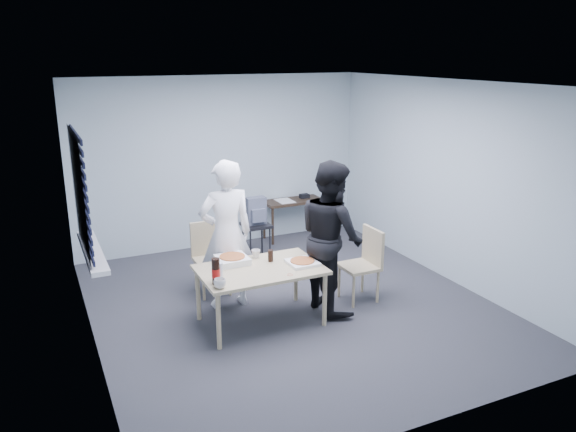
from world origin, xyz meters
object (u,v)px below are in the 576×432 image
person_black (331,236)px  backpack (256,211)px  dining_table (260,273)px  soda_bottle (216,272)px  chair_right (365,259)px  mug_a (220,283)px  mug_b (256,254)px  stool (256,231)px  person_white (226,235)px  side_table (293,205)px  chair_far (210,252)px

person_black → backpack: (-0.17, 1.88, -0.16)m
dining_table → soda_bottle: bearing=-159.8°
person_black → soda_bottle: (-1.46, -0.23, -0.10)m
chair_right → mug_a: 2.01m
dining_table → mug_a: mug_a is taller
chair_right → backpack: bearing=110.1°
mug_b → soda_bottle: bearing=-140.6°
stool → soda_bottle: size_ratio=1.93×
stool → soda_bottle: 2.51m
dining_table → person_black: 0.94m
soda_bottle → stool: bearing=58.8°
person_white → soda_bottle: (-0.39, -0.80, -0.10)m
mug_a → soda_bottle: 0.14m
dining_table → side_table: 3.01m
chair_far → stool: size_ratio=1.68×
stool → mug_a: (-1.29, -2.24, 0.28)m
chair_right → backpack: 1.98m
mug_a → soda_bottle: size_ratio=0.45×
backpack → side_table: bearing=34.1°
dining_table → soda_bottle: size_ratio=4.88×
dining_table → chair_far: 1.12m
mug_b → stool: bearing=68.1°
backpack → person_white: bearing=-125.9°
person_white → backpack: bearing=-124.5°
stool → soda_bottle: (-1.29, -2.12, 0.37)m
mug_a → person_black: bearing=13.3°
mug_b → side_table: bearing=55.3°
chair_right → stool: 1.98m
person_black → backpack: size_ratio=4.46×
person_white → dining_table: bearing=106.7°
person_white → person_black: bearing=151.8°
chair_right → mug_b: bearing=168.4°
side_table → mug_b: bearing=-124.7°
soda_bottle → person_black: bearing=9.0°
mug_b → chair_right: bearing=-11.6°
chair_far → stool: chair_far is taller
side_table → backpack: backpack is taller
side_table → chair_far: bearing=-141.9°
person_black → soda_bottle: bearing=99.0°
dining_table → person_black: size_ratio=0.76×
person_white → person_black: size_ratio=1.00×
soda_bottle → backpack: bearing=58.6°
dining_table → stool: size_ratio=2.53×
chair_right → side_table: (0.22, 2.49, 0.04)m
mug_b → soda_bottle: size_ratio=0.36×
chair_far → soda_bottle: soda_bottle is taller
backpack → mug_a: bearing=-121.5°
soda_bottle → side_table: bearing=51.5°
person_white → soda_bottle: bearing=64.0°
side_table → mug_a: (-2.18, -2.86, 0.14)m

